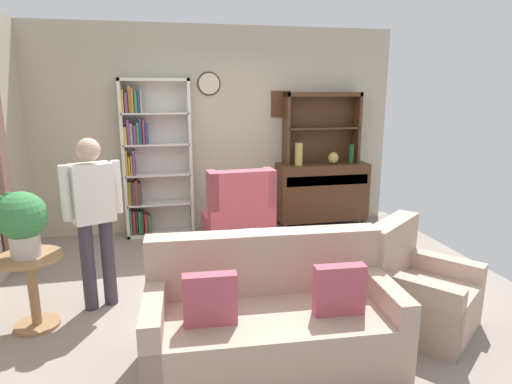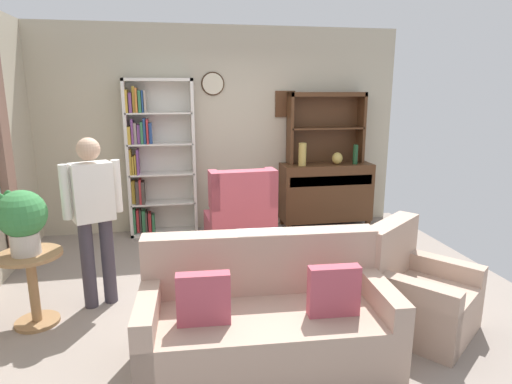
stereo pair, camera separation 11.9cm
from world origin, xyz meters
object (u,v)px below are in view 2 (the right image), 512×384
object	(u,v)px
bookshelf	(155,159)
wingback_chair	(240,221)
plant_stand	(32,281)
vase_tall	(302,154)
potted_plant_large	(21,217)
armchair_floral	(416,295)
sideboard	(326,192)
sideboard_hutch	(326,118)
couch_floral	(266,320)
person_reading	(94,211)
bottle_wine	(355,154)
vase_round	(337,158)

from	to	relation	value
bookshelf	wingback_chair	xyz separation A→B (m)	(1.02, -0.88, -0.66)
bookshelf	plant_stand	distance (m)	2.55
vase_tall	potted_plant_large	distance (m)	3.67
armchair_floral	wingback_chair	bearing A→B (deg)	119.67
sideboard	potted_plant_large	xyz separation A→B (m)	(-3.38, -2.20, 0.44)
armchair_floral	wingback_chair	xyz separation A→B (m)	(-1.17, 2.05, 0.09)
vase_tall	armchair_floral	bearing A→B (deg)	-86.33
sideboard_hutch	couch_floral	bearing A→B (deg)	-115.95
potted_plant_large	person_reading	world-z (taller)	person_reading
person_reading	armchair_floral	bearing A→B (deg)	-19.14
wingback_chair	plant_stand	distance (m)	2.42
sideboard_hutch	vase_tall	bearing A→B (deg)	-154.11
sideboard	bottle_wine	distance (m)	0.68
person_reading	potted_plant_large	bearing A→B (deg)	-151.72
bottle_wine	armchair_floral	size ratio (longest dim) A/B	0.26
sideboard	vase_round	bearing A→B (deg)	-27.17
vase_round	plant_stand	bearing A→B (deg)	-148.70
vase_round	person_reading	world-z (taller)	person_reading
vase_round	potted_plant_large	world-z (taller)	potted_plant_large
vase_tall	wingback_chair	size ratio (longest dim) A/B	0.30
vase_round	person_reading	xyz separation A→B (m)	(-3.00, -1.86, -0.10)
sideboard_hutch	potted_plant_large	xyz separation A→B (m)	(-3.38, -2.31, -0.61)
bookshelf	potted_plant_large	world-z (taller)	bookshelf
couch_floral	sideboard	bearing A→B (deg)	63.24
sideboard_hutch	plant_stand	world-z (taller)	sideboard_hutch
vase_tall	armchair_floral	size ratio (longest dim) A/B	0.29
vase_tall	potted_plant_large	size ratio (longest dim) A/B	0.59
sideboard	armchair_floral	size ratio (longest dim) A/B	1.21
bookshelf	vase_tall	world-z (taller)	bookshelf
bookshelf	sideboard	bearing A→B (deg)	-2.04
couch_floral	potted_plant_large	bearing A→B (deg)	155.58
sideboard	vase_tall	distance (m)	0.69
vase_tall	armchair_floral	xyz separation A→B (m)	(0.18, -2.76, -0.79)
sideboard_hutch	armchair_floral	distance (m)	3.22
sideboard	armchair_floral	distance (m)	2.86
armchair_floral	potted_plant_large	world-z (taller)	potted_plant_large
bottle_wine	person_reading	bearing A→B (deg)	-150.63
vase_tall	wingback_chair	distance (m)	1.41
armchair_floral	wingback_chair	size ratio (longest dim) A/B	1.03
vase_round	plant_stand	world-z (taller)	vase_round
bookshelf	vase_tall	bearing A→B (deg)	-4.72
bookshelf	sideboard	world-z (taller)	bookshelf
sideboard_hutch	vase_round	size ratio (longest dim) A/B	6.47
sideboard_hutch	couch_floral	size ratio (longest dim) A/B	0.60
sideboard	person_reading	size ratio (longest dim) A/B	0.83
couch_floral	wingback_chair	bearing A→B (deg)	86.08
armchair_floral	person_reading	size ratio (longest dim) A/B	0.69
sideboard	person_reading	bearing A→B (deg)	-146.16
armchair_floral	bottle_wine	bearing A→B (deg)	77.67
couch_floral	person_reading	distance (m)	1.84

